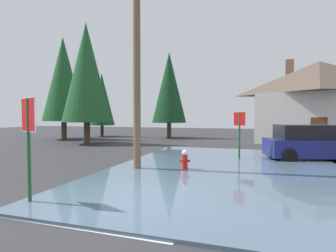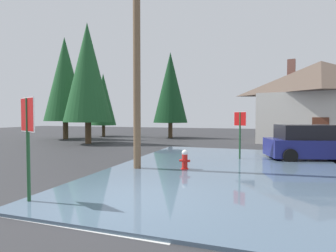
# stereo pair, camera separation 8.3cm
# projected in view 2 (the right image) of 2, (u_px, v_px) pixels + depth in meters

# --- Properties ---
(ground_plane) EXTENTS (80.00, 80.00, 0.10)m
(ground_plane) POSITION_uv_depth(u_px,v_px,m) (127.00, 204.00, 6.49)
(ground_plane) COLOR #2D2D30
(flood_puddle) EXTENTS (8.60, 12.65, 0.08)m
(flood_puddle) POSITION_uv_depth(u_px,v_px,m) (226.00, 169.00, 10.30)
(flood_puddle) COLOR #4C6075
(flood_puddle) RESTS_ON ground
(lane_stop_bar) EXTENTS (4.06, 0.36, 0.01)m
(lane_stop_bar) POSITION_uv_depth(u_px,v_px,m) (72.00, 225.00, 5.11)
(lane_stop_bar) COLOR silver
(lane_stop_bar) RESTS_ON ground
(stop_sign_near) EXTENTS (0.74, 0.36, 2.52)m
(stop_sign_near) POSITION_uv_depth(u_px,v_px,m) (28.00, 127.00, 6.25)
(stop_sign_near) COLOR #1E4C28
(stop_sign_near) RESTS_ON ground
(fire_hydrant) EXTENTS (0.41, 0.35, 0.81)m
(fire_hydrant) POSITION_uv_depth(u_px,v_px,m) (185.00, 160.00, 10.14)
(fire_hydrant) COLOR red
(fire_hydrant) RESTS_ON ground
(utility_pole) EXTENTS (1.60, 0.28, 9.00)m
(utility_pole) POSITION_uv_depth(u_px,v_px,m) (137.00, 48.00, 10.13)
(utility_pole) COLOR brown
(utility_pole) RESTS_ON ground
(stop_sign_far) EXTENTS (0.59, 0.35, 2.29)m
(stop_sign_far) POSITION_uv_depth(u_px,v_px,m) (240.00, 126.00, 12.53)
(stop_sign_far) COLOR #1E4C28
(stop_sign_far) RESTS_ON ground
(house) EXTENTS (10.09, 7.55, 6.76)m
(house) POSITION_uv_depth(u_px,v_px,m) (320.00, 101.00, 20.36)
(house) COLOR beige
(house) RESTS_ON ground
(parked_car) EXTENTS (4.42, 2.86, 1.67)m
(parked_car) POSITION_uv_depth(u_px,v_px,m) (310.00, 143.00, 12.63)
(parked_car) COLOR navy
(parked_car) RESTS_ON ground
(pine_tree_tall_left) EXTENTS (3.64, 3.64, 9.09)m
(pine_tree_tall_left) POSITION_uv_depth(u_px,v_px,m) (88.00, 73.00, 20.10)
(pine_tree_tall_left) COLOR #4C3823
(pine_tree_tall_left) RESTS_ON ground
(pine_tree_mid_left) EXTENTS (2.57, 2.57, 6.42)m
(pine_tree_mid_left) POSITION_uv_depth(u_px,v_px,m) (103.00, 99.00, 27.25)
(pine_tree_mid_left) COLOR #4C3823
(pine_tree_mid_left) RESTS_ON ground
(pine_tree_short_left) EXTENTS (3.25, 3.25, 8.12)m
(pine_tree_short_left) POSITION_uv_depth(u_px,v_px,m) (170.00, 88.00, 25.33)
(pine_tree_short_left) COLOR #4C3823
(pine_tree_short_left) RESTS_ON ground
(pine_tree_far_center) EXTENTS (3.67, 3.67, 9.17)m
(pine_tree_far_center) POSITION_uv_depth(u_px,v_px,m) (65.00, 79.00, 24.02)
(pine_tree_far_center) COLOR #4C3823
(pine_tree_far_center) RESTS_ON ground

